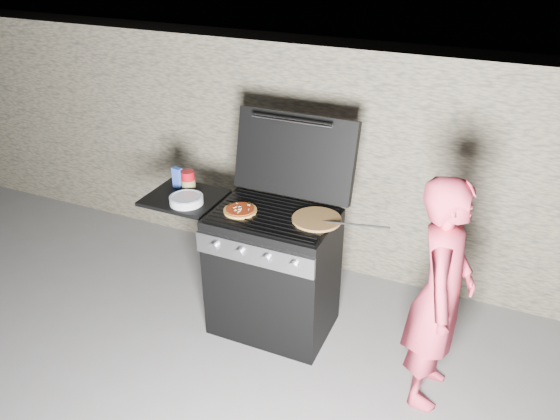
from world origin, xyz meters
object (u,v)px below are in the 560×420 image
at_px(gas_grill, 241,264).
at_px(sauce_jar, 188,181).
at_px(pizza_topped, 240,210).
at_px(person, 440,295).

xyz_separation_m(gas_grill, sauce_jar, (-0.44, 0.09, 0.52)).
relative_size(gas_grill, sauce_jar, 9.24).
xyz_separation_m(pizza_topped, person, (1.32, -0.12, -0.20)).
relative_size(pizza_topped, person, 0.15).
distance_m(pizza_topped, person, 1.34).
xyz_separation_m(sauce_jar, person, (1.80, -0.26, -0.25)).
distance_m(pizza_topped, sauce_jar, 0.51).
bearing_deg(sauce_jar, pizza_topped, -16.99).
relative_size(pizza_topped, sauce_jar, 1.50).
height_order(gas_grill, sauce_jar, sauce_jar).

